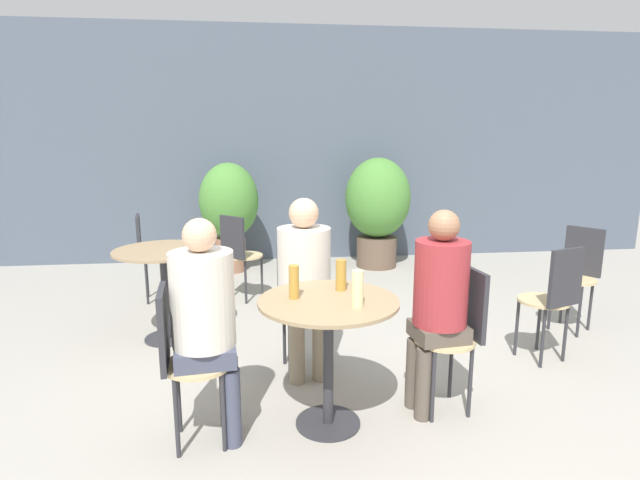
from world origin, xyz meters
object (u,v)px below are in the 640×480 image
(bistro_chair_0, at_px, (458,326))
(seated_person_0, at_px, (438,295))
(bistro_chair_1, at_px, (301,295))
(beer_glass_2, at_px, (357,289))
(cafe_table_near, at_px, (328,327))
(bistro_chair_3, at_px, (554,293))
(cafe_table_far, at_px, (164,269))
(potted_plant_1, at_px, (378,205))
(bistro_chair_2, at_px, (181,352))
(beer_glass_1, at_px, (294,282))
(bistro_chair_4, at_px, (148,249))
(bistro_chair_6, at_px, (239,250))
(beer_glass_0, at_px, (341,275))
(bistro_chair_5, at_px, (578,268))
(seated_person_1, at_px, (305,273))
(seated_person_2, at_px, (206,313))
(potted_plant_0, at_px, (229,206))

(bistro_chair_0, distance_m, seated_person_0, 0.24)
(bistro_chair_1, distance_m, beer_glass_2, 1.00)
(cafe_table_near, distance_m, bistro_chair_3, 1.81)
(cafe_table_far, xyz_separation_m, bistro_chair_3, (2.84, -0.77, -0.06))
(seated_person_0, xyz_separation_m, potted_plant_1, (0.43, 3.41, 0.06))
(bistro_chair_2, bearing_deg, beer_glass_1, -83.75)
(cafe_table_near, height_order, bistro_chair_1, bistro_chair_1)
(beer_glass_2, bearing_deg, bistro_chair_4, 122.44)
(bistro_chair_1, relative_size, bistro_chair_6, 1.00)
(cafe_table_near, distance_m, potted_plant_1, 3.65)
(bistro_chair_2, relative_size, beer_glass_1, 4.68)
(cafe_table_near, relative_size, beer_glass_0, 4.30)
(cafe_table_far, bearing_deg, beer_glass_0, -44.57)
(bistro_chair_5, distance_m, bistro_chair_6, 3.08)
(cafe_table_near, xyz_separation_m, bistro_chair_5, (2.30, 1.23, -0.06))
(cafe_table_far, xyz_separation_m, beer_glass_0, (1.23, -1.21, 0.25))
(bistro_chair_3, height_order, seated_person_1, seated_person_1)
(seated_person_1, relative_size, beer_glass_0, 6.82)
(seated_person_2, height_order, beer_glass_0, seated_person_2)
(cafe_table_near, xyz_separation_m, bistro_chair_6, (-0.59, 2.29, -0.06))
(bistro_chair_1, bearing_deg, seated_person_2, -129.59)
(potted_plant_1, bearing_deg, seated_person_1, -112.21)
(bistro_chair_0, bearing_deg, bistro_chair_1, -135.00)
(seated_person_2, height_order, potted_plant_0, potted_plant_0)
(bistro_chair_1, distance_m, bistro_chair_6, 1.59)
(cafe_table_near, height_order, bistro_chair_2, bistro_chair_2)
(bistro_chair_0, height_order, bistro_chair_6, same)
(bistro_chair_5, relative_size, seated_person_1, 0.71)
(cafe_table_near, xyz_separation_m, bistro_chair_0, (0.79, 0.09, -0.06))
(bistro_chair_4, bearing_deg, beer_glass_0, -156.31)
(bistro_chair_2, bearing_deg, cafe_table_near, -90.00)
(bistro_chair_1, xyz_separation_m, bistro_chair_4, (-1.39, 1.62, 0.00))
(bistro_chair_3, bearing_deg, bistro_chair_2, -3.88)
(bistro_chair_0, relative_size, potted_plant_0, 0.66)
(bistro_chair_0, xyz_separation_m, bistro_chair_4, (-2.27, 2.31, 0.00))
(bistro_chair_0, distance_m, bistro_chair_2, 1.58)
(bistro_chair_1, relative_size, beer_glass_0, 4.83)
(bistro_chair_2, bearing_deg, bistro_chair_1, -45.00)
(cafe_table_far, relative_size, bistro_chair_2, 0.88)
(potted_plant_0, bearing_deg, bistro_chair_3, -49.44)
(bistro_chair_5, bearing_deg, bistro_chair_4, -142.82)
(cafe_table_near, bearing_deg, bistro_chair_1, 96.64)
(bistro_chair_3, height_order, beer_glass_0, beer_glass_0)
(potted_plant_0, bearing_deg, beer_glass_0, -75.73)
(seated_person_1, relative_size, seated_person_2, 1.00)
(potted_plant_0, bearing_deg, bistro_chair_2, -90.63)
(beer_glass_2, bearing_deg, potted_plant_1, 75.31)
(bistro_chair_1, xyz_separation_m, potted_plant_1, (1.17, 2.70, 0.26))
(bistro_chair_6, bearing_deg, bistro_chair_2, 127.98)
(potted_plant_1, bearing_deg, seated_person_0, -97.23)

